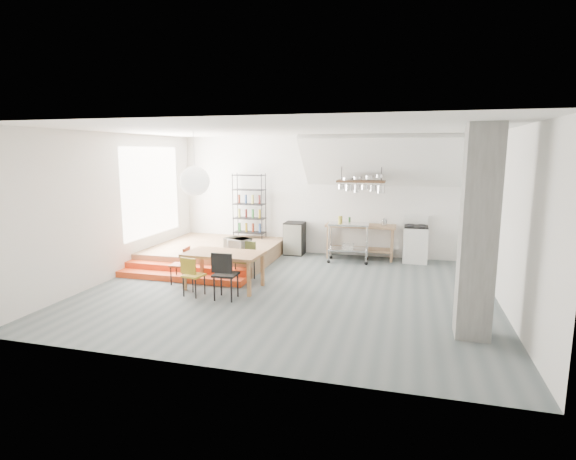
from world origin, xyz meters
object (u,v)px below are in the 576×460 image
(dining_table, at_px, (224,256))
(rolling_cart, at_px, (348,237))
(stove, at_px, (415,243))
(mini_fridge, at_px, (295,238))

(dining_table, bearing_deg, rolling_cart, 55.26)
(stove, height_order, dining_table, stove)
(dining_table, bearing_deg, mini_fridge, 81.56)
(stove, relative_size, mini_fridge, 1.32)
(rolling_cart, bearing_deg, mini_fridge, 158.45)
(dining_table, distance_m, rolling_cart, 3.63)
(dining_table, bearing_deg, stove, 43.39)
(rolling_cart, relative_size, mini_fridge, 1.18)
(stove, xyz_separation_m, rolling_cart, (-1.65, -0.46, 0.17))
(dining_table, xyz_separation_m, rolling_cart, (2.18, 2.90, -0.02))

